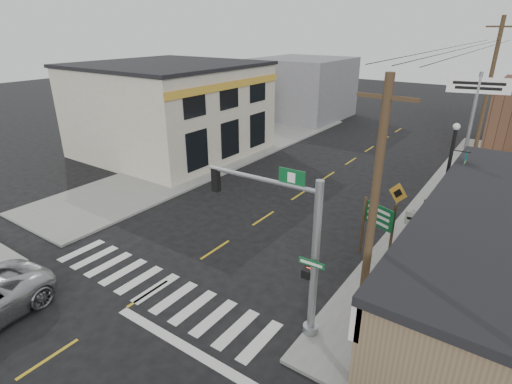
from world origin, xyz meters
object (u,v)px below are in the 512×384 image
Objects in this scene: utility_pole_near at (370,236)px; utility_pole_far at (487,97)px; traffic_signal_pole at (297,239)px; lamp_post at (448,178)px; guide_sign at (378,222)px; dance_center_sign at (475,104)px; fire_hydrant at (379,280)px; bare_tree at (486,208)px.

utility_pole_near is 21.15m from utility_pole_far.
utility_pole_near is at bearing -10.44° from traffic_signal_pole.
guide_sign is at bearing -130.48° from lamp_post.
fire_hydrant is at bearing -105.32° from dance_center_sign.
lamp_post is 0.67× the size of utility_pole_near.
guide_sign is at bearing 114.25° from fire_hydrant.
traffic_signal_pole is at bearing -101.63° from utility_pole_far.
guide_sign is 11.60m from dance_center_sign.
utility_pole_far reaches higher than fire_hydrant.
guide_sign is at bearing 108.46° from utility_pole_near.
dance_center_sign is at bearing 87.57° from fire_hydrant.
traffic_signal_pole is at bearing 175.19° from utility_pole_near.
fire_hydrant is at bearing -107.62° from lamp_post.
utility_pole_near reaches higher than dance_center_sign.
utility_pole_far is (0.12, 4.10, -0.14)m from dance_center_sign.
guide_sign is 0.39× the size of dance_center_sign.
lamp_post is (1.01, 4.98, 2.90)m from fire_hydrant.
utility_pole_far is (-0.33, 12.18, 1.85)m from lamp_post.
utility_pole_far reaches higher than traffic_signal_pole.
dance_center_sign is (-0.46, 8.08, 1.99)m from lamp_post.
utility_pole_near reaches higher than bare_tree.
traffic_signal_pole is 2.04× the size of guide_sign.
utility_pole_near is at bearing -95.14° from utility_pole_far.
lamp_post is at bearing 116.96° from bare_tree.
bare_tree is at bearing -69.17° from lamp_post.
traffic_signal_pole is at bearing -110.63° from dance_center_sign.
lamp_post reaches higher than fire_hydrant.
utility_pole_far is at bearing 97.84° from bare_tree.
bare_tree is (1.84, -3.62, 0.38)m from lamp_post.
utility_pole_far is at bearing 93.64° from utility_pole_near.
dance_center_sign reaches higher than bare_tree.
bare_tree is (4.57, 4.98, 0.36)m from traffic_signal_pole.
bare_tree is at bearing 45.55° from traffic_signal_pole.
fire_hydrant is at bearing -154.64° from bare_tree.
utility_pole_far is at bearing 87.74° from fire_hydrant.
fire_hydrant is 0.14× the size of lamp_post.
dance_center_sign is 12.04m from bare_tree.
traffic_signal_pole is 0.98× the size of lamp_post.
guide_sign is at bearing -110.71° from dance_center_sign.
utility_pole_far is at bearing 75.39° from dance_center_sign.
utility_pole_near is (1.60, -6.09, 2.58)m from guide_sign.
traffic_signal_pole is at bearing -74.53° from guide_sign.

